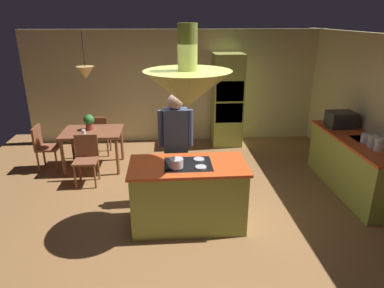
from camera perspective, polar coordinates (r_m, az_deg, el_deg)
name	(u,v)px	position (r m, az deg, el deg)	size (l,w,h in m)	color
ground	(187,216)	(5.22, -0.77, -11.92)	(8.16, 8.16, 0.00)	olive
wall_back	(178,87)	(8.00, -2.43, 9.51)	(6.80, 0.10, 2.55)	beige
kitchen_island	(188,195)	(4.81, -0.65, -8.45)	(1.60, 0.82, 0.96)	#939E42
counter_run_right	(354,165)	(6.33, 25.48, -3.12)	(0.73, 2.18, 0.94)	#939E42
oven_tower	(227,100)	(7.77, 5.91, 7.27)	(0.66, 0.62, 2.07)	#939E42
dining_table	(92,136)	(6.81, -16.30, 1.31)	(1.11, 0.83, 0.76)	brown
person_at_island	(176,142)	(5.20, -2.73, 0.36)	(0.53, 0.23, 1.75)	tan
range_hood	(188,87)	(4.29, -0.73, 9.57)	(1.10, 1.10, 1.00)	#939E42
pendant_light_over_table	(86,73)	(6.53, -17.36, 11.34)	(0.32, 0.32, 0.82)	#E0B266
chair_facing_island	(86,156)	(6.27, -17.26, -1.93)	(0.40, 0.40, 0.87)	brown
chair_by_back_wall	(99,133)	(7.45, -15.26, 1.81)	(0.40, 0.40, 0.87)	brown
chair_at_corner	(44,145)	(7.11, -23.55, -0.11)	(0.40, 0.40, 0.87)	brown
potted_plant_on_table	(89,121)	(6.80, -16.82, 3.65)	(0.20, 0.20, 0.30)	#99382D
cup_on_table	(84,132)	(6.59, -17.67, 1.89)	(0.07, 0.07, 0.09)	white
canister_flour	(379,145)	(5.72, 28.82, -0.10)	(0.14, 0.14, 0.20)	silver
canister_sugar	(372,141)	(5.86, 27.90, 0.43)	(0.13, 0.13, 0.18)	silver
canister_tea	(365,138)	(6.01, 27.00, 0.86)	(0.13, 0.13, 0.14)	silver
microwave_on_counter	(341,119)	(6.67, 23.63, 3.78)	(0.46, 0.36, 0.28)	#232326
cooking_pot_on_cooktop	(176,163)	(4.45, -2.62, -3.19)	(0.18, 0.18, 0.12)	#B2B2B7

